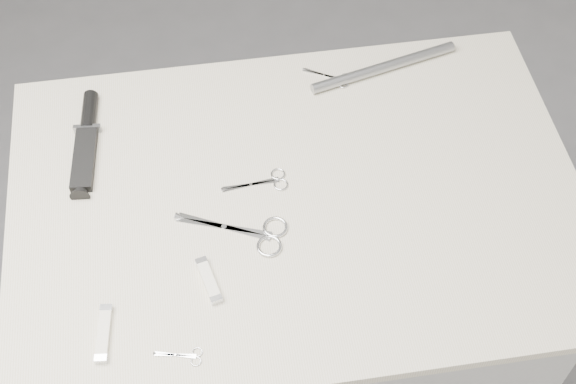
{
  "coord_description": "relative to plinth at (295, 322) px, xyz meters",
  "views": [
    {
      "loc": [
        -0.14,
        -0.82,
        2.04
      ],
      "look_at": [
        -0.01,
        0.01,
        0.92
      ],
      "focal_mm": 50.0,
      "sensor_mm": 36.0,
      "label": 1
    }
  ],
  "objects": [
    {
      "name": "plinth",
      "position": [
        0.0,
        0.0,
        0.0
      ],
      "size": [
        0.9,
        0.6,
        0.9
      ],
      "primitive_type": "cube",
      "color": "#B3B4B1",
      "rests_on": "ground"
    },
    {
      "name": "display_board",
      "position": [
        0.0,
        0.0,
        0.46
      ],
      "size": [
        1.0,
        0.7,
        0.02
      ],
      "primitive_type": "cube",
      "color": "beige",
      "rests_on": "plinth"
    },
    {
      "name": "large_shears",
      "position": [
        -0.08,
        -0.07,
        0.47
      ],
      "size": [
        0.19,
        0.12,
        0.01
      ],
      "rotation": [
        0.0,
        0.0,
        -0.4
      ],
      "color": "silver",
      "rests_on": "display_board"
    },
    {
      "name": "embroidery_scissors_a",
      "position": [
        -0.05,
        0.04,
        0.47
      ],
      "size": [
        0.12,
        0.05,
        0.0
      ],
      "rotation": [
        0.0,
        0.0,
        0.07
      ],
      "color": "silver",
      "rests_on": "display_board"
    },
    {
      "name": "embroidery_scissors_b",
      "position": [
        0.12,
        0.27,
        0.47
      ],
      "size": [
        0.09,
        0.07,
        0.0
      ],
      "rotation": [
        0.0,
        0.0,
        -0.51
      ],
      "color": "silver",
      "rests_on": "display_board"
    },
    {
      "name": "tiny_scissors",
      "position": [
        -0.22,
        -0.27,
        0.47
      ],
      "size": [
        0.07,
        0.04,
        0.0
      ],
      "rotation": [
        0.0,
        0.0,
        -0.23
      ],
      "color": "silver",
      "rests_on": "display_board"
    },
    {
      "name": "sheathed_knife",
      "position": [
        -0.36,
        0.19,
        0.48
      ],
      "size": [
        0.06,
        0.23,
        0.03
      ],
      "rotation": [
        0.0,
        0.0,
        1.48
      ],
      "color": "black",
      "rests_on": "display_board"
    },
    {
      "name": "pocket_knife_a",
      "position": [
        -0.17,
        -0.15,
        0.48
      ],
      "size": [
        0.04,
        0.09,
        0.01
      ],
      "rotation": [
        0.0,
        0.0,
        1.8
      ],
      "color": "white",
      "rests_on": "display_board"
    },
    {
      "name": "pocket_knife_b",
      "position": [
        -0.34,
        -0.22,
        0.48
      ],
      "size": [
        0.03,
        0.1,
        0.01
      ],
      "rotation": [
        0.0,
        0.0,
        1.46
      ],
      "color": "white",
      "rests_on": "display_board"
    },
    {
      "name": "metal_rail",
      "position": [
        0.22,
        0.28,
        0.48
      ],
      "size": [
        0.3,
        0.09,
        0.02
      ],
      "primitive_type": "cylinder",
      "rotation": [
        0.0,
        1.57,
        0.25
      ],
      "color": "gray",
      "rests_on": "display_board"
    }
  ]
}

